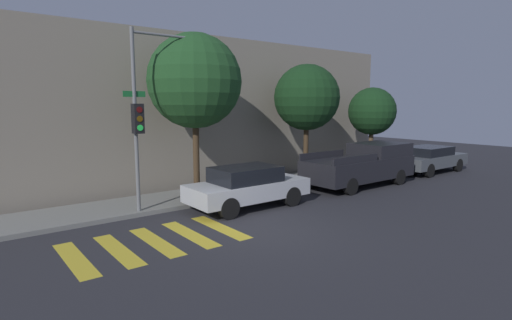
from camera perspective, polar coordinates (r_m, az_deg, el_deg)
ground_plane at (r=11.32m, az=-0.06°, el=-9.94°), size 60.00×60.00×0.00m
sidewalk at (r=14.89m, az=-10.50°, el=-5.40°), size 26.00×2.39×0.14m
building_row at (r=18.71m, az=-17.26°, el=6.61°), size 26.00×6.00×6.30m
crosswalk at (r=10.71m, az=-14.12°, el=-11.23°), size 4.32×2.60×0.00m
traffic_light_pole at (r=12.93m, az=-14.80°, el=8.53°), size 2.63×0.56×5.77m
sedan_near_corner at (r=13.49m, az=-1.23°, el=-3.72°), size 4.20×1.76×1.41m
pickup_truck at (r=17.80m, az=15.00°, el=-0.61°), size 5.27×2.05×1.77m
sedan_middle at (r=22.33m, az=23.43°, el=0.22°), size 4.58×1.87×1.34m
tree_near_corner at (r=14.44m, az=-8.75°, el=11.04°), size 3.33×3.33×5.96m
tree_midblock at (r=17.79m, az=7.26°, el=8.82°), size 2.88×2.88×5.22m
tree_far_end at (r=21.36m, az=16.24°, el=6.66°), size 2.41×2.41×4.33m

